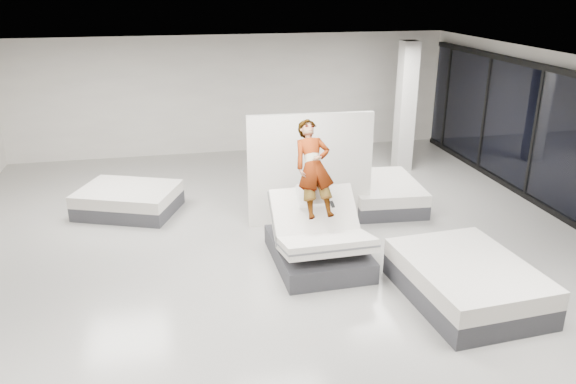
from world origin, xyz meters
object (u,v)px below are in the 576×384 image
(flat_bed_right_far, at_px, (382,193))
(flat_bed_right_near, at_px, (467,281))
(hero_bed, at_px, (318,242))
(column, at_px, (405,107))
(remote, at_px, (332,204))
(divider_panel, at_px, (310,170))
(person, at_px, (314,186))
(flat_bed_left_far, at_px, (128,200))

(flat_bed_right_far, distance_m, flat_bed_right_near, 3.89)
(hero_bed, relative_size, column, 0.62)
(flat_bed_right_far, bearing_deg, remote, -128.24)
(hero_bed, distance_m, flat_bed_right_near, 2.47)
(flat_bed_right_far, height_order, column, column)
(remote, bearing_deg, hero_bed, 175.86)
(divider_panel, xyz_separation_m, flat_bed_right_near, (1.60, -3.31, -0.80))
(remote, xyz_separation_m, column, (3.19, 4.52, 0.54))
(person, relative_size, flat_bed_right_far, 0.84)
(remote, relative_size, flat_bed_left_far, 0.06)
(person, height_order, flat_bed_left_far, person)
(person, xyz_separation_m, divider_panel, (0.28, 1.37, -0.17))
(person, xyz_separation_m, flat_bed_right_far, (2.03, 1.95, -1.01))
(remote, xyz_separation_m, flat_bed_left_far, (-3.50, 3.01, -0.80))
(remote, xyz_separation_m, flat_bed_right_near, (1.65, -1.59, -0.76))
(divider_panel, bearing_deg, flat_bed_right_far, 21.27)
(person, height_order, flat_bed_right_near, person)
(hero_bed, relative_size, divider_panel, 0.82)
(flat_bed_right_near, xyz_separation_m, flat_bed_left_far, (-5.15, 4.61, -0.04))
(person, relative_size, divider_panel, 0.70)
(flat_bed_left_far, relative_size, column, 0.72)
(remote, distance_m, column, 5.56)
(flat_bed_left_far, bearing_deg, column, 12.73)
(flat_bed_right_near, bearing_deg, divider_panel, 115.80)
(hero_bed, bearing_deg, remote, -2.67)
(column, bearing_deg, flat_bed_left_far, -167.27)
(column, bearing_deg, divider_panel, -138.10)
(hero_bed, distance_m, remote, 0.71)
(flat_bed_right_far, bearing_deg, column, 58.27)
(remote, height_order, column, column)
(remote, relative_size, flat_bed_right_near, 0.06)
(divider_panel, bearing_deg, remote, -88.73)
(person, distance_m, flat_bed_right_near, 2.87)
(hero_bed, distance_m, flat_bed_right_far, 3.05)
(remote, bearing_deg, divider_panel, 86.73)
(person, xyz_separation_m, flat_bed_right_near, (1.88, -1.94, -0.96))
(hero_bed, bearing_deg, person, 91.47)
(column, bearing_deg, hero_bed, -127.04)
(remote, relative_size, column, 0.04)
(flat_bed_right_near, height_order, column, column)
(divider_panel, relative_size, flat_bed_right_near, 1.04)
(person, bearing_deg, column, 49.28)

